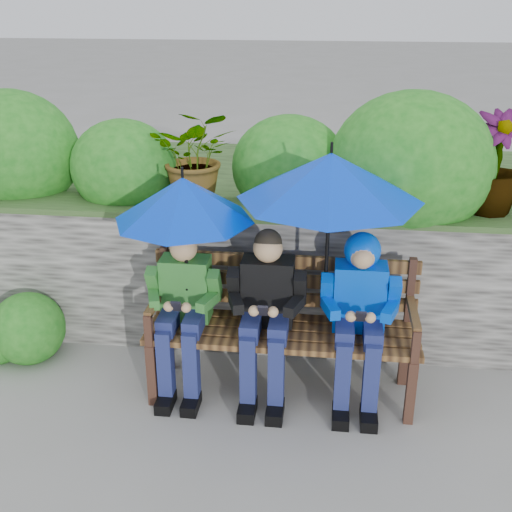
# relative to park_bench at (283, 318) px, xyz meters

# --- Properties ---
(ground) EXTENTS (60.00, 60.00, 0.00)m
(ground) POSITION_rel_park_bench_xyz_m (-0.16, -0.19, -0.50)
(ground) COLOR gray
(ground) RESTS_ON ground
(garden_backdrop) EXTENTS (8.00, 2.86, 1.85)m
(garden_backdrop) POSITION_rel_park_bench_xyz_m (-0.17, 1.40, 0.14)
(garden_backdrop) COLOR #403F3B
(garden_backdrop) RESTS_ON ground
(park_bench) EXTENTS (1.67, 0.49, 0.88)m
(park_bench) POSITION_rel_park_bench_xyz_m (0.00, 0.00, 0.00)
(park_bench) COLOR #3D241A
(park_bench) RESTS_ON ground
(boy_left) EXTENTS (0.46, 0.53, 1.05)m
(boy_left) POSITION_rel_park_bench_xyz_m (-0.62, -0.07, 0.09)
(boy_left) COLOR #387833
(boy_left) RESTS_ON ground
(boy_middle) EXTENTS (0.48, 0.55, 1.08)m
(boy_middle) POSITION_rel_park_bench_xyz_m (-0.10, -0.07, 0.11)
(boy_middle) COLOR black
(boy_middle) RESTS_ON ground
(boy_right) EXTENTS (0.47, 0.57, 1.08)m
(boy_right) POSITION_rel_park_bench_xyz_m (0.46, -0.06, 0.14)
(boy_right) COLOR #004BC9
(boy_right) RESTS_ON ground
(umbrella_left) EXTENTS (0.84, 0.84, 0.79)m
(umbrella_left) POSITION_rel_park_bench_xyz_m (-0.59, -0.05, 0.77)
(umbrella_left) COLOR #0033D9
(umbrella_left) RESTS_ON ground
(umbrella_right) EXTENTS (1.07, 1.07, 0.93)m
(umbrella_right) POSITION_rel_park_bench_xyz_m (0.25, -0.01, 0.92)
(umbrella_right) COLOR #0033D9
(umbrella_right) RESTS_ON ground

